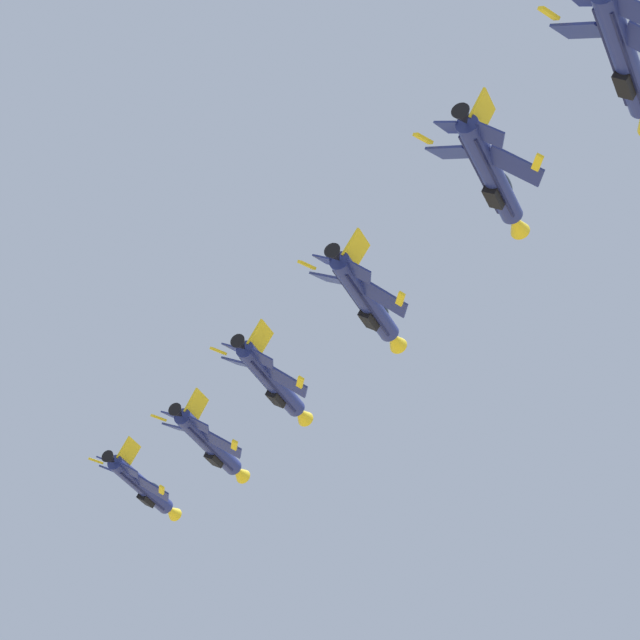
# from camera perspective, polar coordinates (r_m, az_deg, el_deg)

# --- Properties ---
(fighter_jet_lead) EXTENTS (9.30, 15.94, 5.44)m
(fighter_jet_lead) POSITION_cam_1_polar(r_m,az_deg,el_deg) (166.36, -6.61, -6.14)
(fighter_jet_lead) COLOR navy
(fighter_jet_left_wing) EXTENTS (9.46, 15.94, 5.33)m
(fighter_jet_left_wing) POSITION_cam_1_polar(r_m,az_deg,el_deg) (151.59, -4.10, -4.60)
(fighter_jet_left_wing) COLOR navy
(fighter_jet_right_wing) EXTENTS (9.25, 15.94, 5.47)m
(fighter_jet_right_wing) POSITION_cam_1_polar(r_m,az_deg,el_deg) (139.69, -1.77, -2.28)
(fighter_jet_right_wing) COLOR navy
(fighter_jet_left_outer) EXTENTS (9.12, 15.94, 5.57)m
(fighter_jet_left_outer) POSITION_cam_1_polar(r_m,az_deg,el_deg) (125.55, 1.74, 0.76)
(fighter_jet_left_outer) COLOR navy
(fighter_jet_right_outer) EXTENTS (9.47, 15.94, 5.33)m
(fighter_jet_right_outer) POSITION_cam_1_polar(r_m,az_deg,el_deg) (113.92, 6.38, 5.43)
(fighter_jet_right_outer) COLOR navy
(fighter_jet_trail_slot) EXTENTS (9.14, 15.94, 5.53)m
(fighter_jet_trail_slot) POSITION_cam_1_polar(r_m,az_deg,el_deg) (102.83, 11.22, 9.56)
(fighter_jet_trail_slot) COLOR navy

